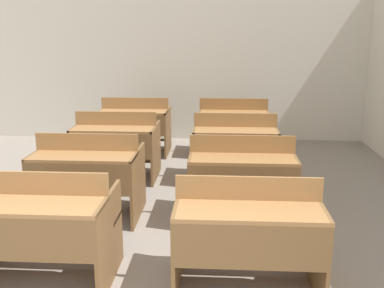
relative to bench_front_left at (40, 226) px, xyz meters
name	(u,v)px	position (x,y,z in m)	size (l,w,h in m)	color
wall_back	(176,61)	(0.56, 4.89, 0.91)	(6.71, 0.06, 2.77)	beige
bench_front_left	(40,226)	(0.00, 0.00, 0.00)	(1.05, 0.76, 0.89)	brown
bench_front_right	(247,232)	(1.55, -0.02, 0.00)	(1.05, 0.76, 0.89)	brown
bench_second_left	(88,174)	(-0.01, 1.28, 0.00)	(1.05, 0.76, 0.89)	brown
bench_second_right	(242,176)	(1.57, 1.29, 0.00)	(1.05, 0.76, 0.89)	brown
bench_third_left	(116,143)	(0.00, 2.55, 0.00)	(1.05, 0.76, 0.89)	brown
bench_third_right	(235,146)	(1.54, 2.54, 0.00)	(1.05, 0.76, 0.89)	brown
bench_back_left	(135,124)	(0.01, 3.81, 0.00)	(1.05, 0.76, 0.89)	brown
bench_back_right	(233,125)	(1.55, 3.82, 0.00)	(1.05, 0.76, 0.89)	brown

